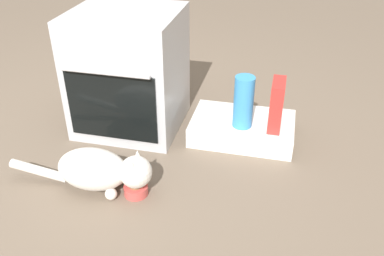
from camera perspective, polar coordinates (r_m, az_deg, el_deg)
name	(u,v)px	position (r m, az deg, el deg)	size (l,w,h in m)	color
ground	(111,169)	(2.26, -11.07, -5.49)	(8.00, 8.00, 0.00)	#6B5B4C
oven	(129,72)	(2.47, -8.68, 7.67)	(0.60, 0.60, 0.71)	#B7BABF
pantry_cabinet	(242,128)	(2.46, 6.92, -0.05)	(0.59, 0.38, 0.12)	white
food_bowl	(136,189)	(2.06, -7.72, -8.32)	(0.12, 0.12, 0.07)	#C64C47
cat	(100,170)	(2.06, -12.49, -5.64)	(0.74, 0.22, 0.23)	silver
water_bottle	(244,102)	(2.30, 7.10, 3.56)	(0.11, 0.11, 0.30)	#388CD1
cereal_box	(277,105)	(2.32, 11.54, 3.12)	(0.07, 0.18, 0.28)	#B72D28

